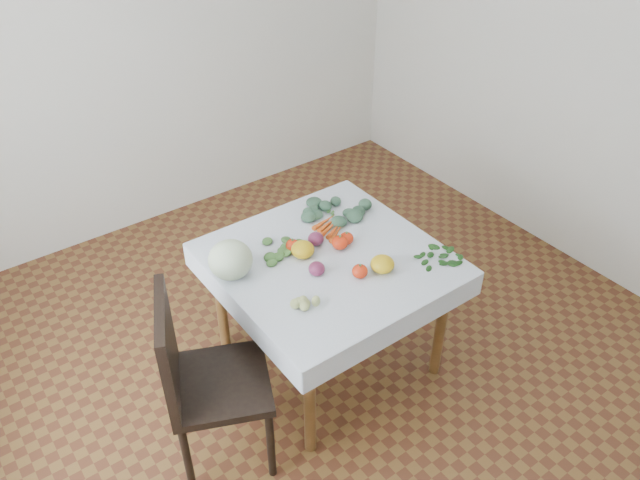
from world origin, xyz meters
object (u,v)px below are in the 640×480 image
object	(u,v)px
table	(329,273)
carrot_bunch	(330,227)
cabbage	(230,260)
heirloom_back	(303,249)
chair	(198,374)

from	to	relation	value
table	carrot_bunch	distance (m)	0.28
cabbage	carrot_bunch	world-z (taller)	cabbage
table	heirloom_back	world-z (taller)	heirloom_back
chair	heirloom_back	size ratio (longest dim) A/B	8.19
table	cabbage	size ratio (longest dim) A/B	4.53
cabbage	heirloom_back	bearing A→B (deg)	-12.02
table	heirloom_back	distance (m)	0.20
table	carrot_bunch	world-z (taller)	carrot_bunch
table	chair	world-z (taller)	chair
chair	carrot_bunch	size ratio (longest dim) A/B	4.64
table	heirloom_back	size ratio (longest dim) A/B	8.15
chair	carrot_bunch	world-z (taller)	chair
table	cabbage	world-z (taller)	cabbage
cabbage	heirloom_back	world-z (taller)	cabbage
cabbage	table	bearing A→B (deg)	-19.67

